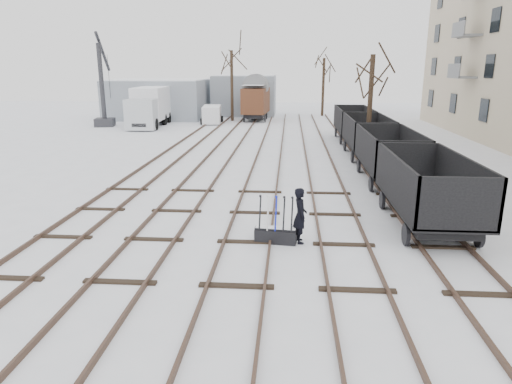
% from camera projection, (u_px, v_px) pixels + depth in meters
% --- Properties ---
extents(ground, '(120.00, 120.00, 0.00)m').
position_uv_depth(ground, '(247.00, 243.00, 14.33)').
color(ground, white).
rests_on(ground, ground).
extents(tracks, '(13.90, 52.00, 0.16)m').
position_uv_depth(tracks, '(268.00, 158.00, 27.47)').
color(tracks, black).
rests_on(tracks, ground).
extents(shed_left, '(10.00, 8.00, 4.10)m').
position_uv_depth(shed_left, '(159.00, 99.00, 49.35)').
color(shed_left, '#8C949D').
rests_on(shed_left, ground).
extents(shed_right, '(7.00, 6.00, 4.50)m').
position_uv_depth(shed_right, '(245.00, 95.00, 52.50)').
color(shed_right, '#8C949D').
rests_on(shed_right, ground).
extents(ground_frame, '(1.34, 0.57, 1.49)m').
position_uv_depth(ground_frame, '(276.00, 234.00, 14.28)').
color(ground_frame, black).
rests_on(ground_frame, ground).
extents(worker, '(0.54, 0.71, 1.77)m').
position_uv_depth(worker, '(300.00, 215.00, 14.16)').
color(worker, black).
rests_on(worker, ground).
extents(freight_wagon_a, '(2.39, 5.97, 2.44)m').
position_uv_depth(freight_wagon_a, '(426.00, 200.00, 15.67)').
color(freight_wagon_a, black).
rests_on(freight_wagon_a, ground).
extents(freight_wagon_b, '(2.39, 5.97, 2.44)m').
position_uv_depth(freight_wagon_b, '(388.00, 162.00, 21.82)').
color(freight_wagon_b, black).
rests_on(freight_wagon_b, ground).
extents(freight_wagon_c, '(2.39, 5.97, 2.44)m').
position_uv_depth(freight_wagon_c, '(367.00, 141.00, 27.98)').
color(freight_wagon_c, black).
rests_on(freight_wagon_c, ground).
extents(freight_wagon_d, '(2.39, 5.97, 2.44)m').
position_uv_depth(freight_wagon_d, '(353.00, 128.00, 34.14)').
color(freight_wagon_d, black).
rests_on(freight_wagon_d, ground).
extents(box_van_wagon, '(2.91, 4.97, 3.65)m').
position_uv_depth(box_van_wagon, '(256.00, 100.00, 46.60)').
color(box_van_wagon, black).
rests_on(box_van_wagon, ground).
extents(lorry, '(2.86, 7.93, 3.55)m').
position_uv_depth(lorry, '(149.00, 107.00, 42.07)').
color(lorry, black).
rests_on(lorry, ground).
extents(panel_van, '(2.06, 4.02, 1.70)m').
position_uv_depth(panel_van, '(212.00, 114.00, 44.69)').
color(panel_van, silver).
rests_on(panel_van, ground).
extents(crane, '(1.96, 5.00, 8.41)m').
position_uv_depth(crane, '(104.00, 102.00, 42.27)').
color(crane, '#2A2B2F').
rests_on(crane, ground).
extents(tree_near, '(0.30, 0.30, 6.08)m').
position_uv_depth(tree_near, '(370.00, 106.00, 27.97)').
color(tree_near, black).
rests_on(tree_near, ground).
extents(tree_far_left, '(0.30, 0.30, 6.97)m').
position_uv_depth(tree_far_left, '(232.00, 86.00, 46.11)').
color(tree_far_left, black).
rests_on(tree_far_left, ground).
extents(tree_far_right, '(0.30, 0.30, 6.33)m').
position_uv_depth(tree_far_right, '(323.00, 87.00, 51.00)').
color(tree_far_right, black).
rests_on(tree_far_right, ground).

